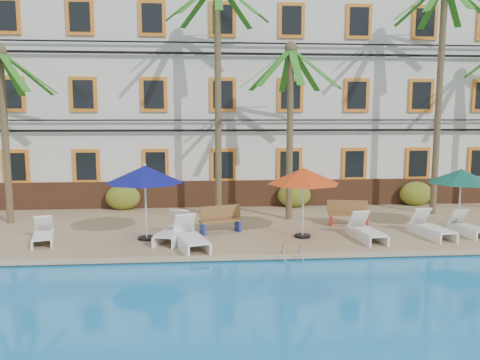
{
  "coord_description": "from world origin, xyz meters",
  "views": [
    {
      "loc": [
        -2.38,
        -13.88,
        4.29
      ],
      "look_at": [
        -1.06,
        3.0,
        2.0
      ],
      "focal_mm": 35.0,
      "sensor_mm": 36.0,
      "label": 1
    }
  ],
  "objects": [
    {
      "name": "ground",
      "position": [
        0.0,
        0.0,
        0.0
      ],
      "size": [
        100.0,
        100.0,
        0.0
      ],
      "primitive_type": "plane",
      "color": "#384C23",
      "rests_on": "ground"
    },
    {
      "name": "pool_deck",
      "position": [
        0.0,
        5.0,
        0.12
      ],
      "size": [
        30.0,
        12.0,
        0.25
      ],
      "primitive_type": "cube",
      "color": "tan",
      "rests_on": "ground"
    },
    {
      "name": "pool_coping",
      "position": [
        0.0,
        -0.9,
        0.28
      ],
      "size": [
        30.0,
        0.35,
        0.06
      ],
      "primitive_type": "cube",
      "color": "tan",
      "rests_on": "pool_deck"
    },
    {
      "name": "hotel_building",
      "position": [
        0.0,
        9.98,
        5.37
      ],
      "size": [
        25.4,
        6.44,
        10.22
      ],
      "color": "silver",
      "rests_on": "pool_deck"
    },
    {
      "name": "palm_a",
      "position": [
        -9.79,
        4.31,
        4.58
      ],
      "size": [
        3.98,
        3.98,
        6.68
      ],
      "color": "brown",
      "rests_on": "pool_deck"
    },
    {
      "name": "palm_b",
      "position": [
        -1.79,
        4.81,
        6.19
      ],
      "size": [
        3.98,
        3.98,
        9.46
      ],
      "color": "brown",
      "rests_on": "pool_deck"
    },
    {
      "name": "palm_c",
      "position": [
        0.98,
        4.19,
        4.71
      ],
      "size": [
        3.98,
        3.98,
        6.89
      ],
      "color": "brown",
      "rests_on": "pool_deck"
    },
    {
      "name": "palm_d",
      "position": [
        7.21,
        4.74,
        6.29
      ],
      "size": [
        3.98,
        3.98,
        9.65
      ],
      "color": "brown",
      "rests_on": "pool_deck"
    },
    {
      "name": "shrub_left",
      "position": [
        -5.91,
        6.6,
        0.8
      ],
      "size": [
        1.5,
        0.9,
        1.1
      ],
      "primitive_type": "ellipsoid",
      "color": "#225C1A",
      "rests_on": "pool_deck"
    },
    {
      "name": "shrub_mid",
      "position": [
        1.67,
        6.6,
        0.8
      ],
      "size": [
        1.5,
        0.9,
        1.1
      ],
      "primitive_type": "ellipsoid",
      "color": "#225C1A",
      "rests_on": "pool_deck"
    },
    {
      "name": "shrub_right",
      "position": [
        7.33,
        6.6,
        0.8
      ],
      "size": [
        1.5,
        0.9,
        1.1
      ],
      "primitive_type": "ellipsoid",
      "color": "#225C1A",
      "rests_on": "pool_deck"
    },
    {
      "name": "umbrella_blue",
      "position": [
        -4.29,
        1.46,
        2.42
      ],
      "size": [
        2.54,
        2.54,
        2.54
      ],
      "color": "black",
      "rests_on": "pool_deck"
    },
    {
      "name": "umbrella_red",
      "position": [
        0.94,
        1.34,
        2.33
      ],
      "size": [
        2.44,
        2.44,
        2.44
      ],
      "color": "black",
      "rests_on": "pool_deck"
    },
    {
      "name": "umbrella_green",
      "position": [
        6.69,
        1.83,
        2.2
      ],
      "size": [
        2.28,
        2.28,
        2.29
      ],
      "color": "black",
      "rests_on": "pool_deck"
    },
    {
      "name": "lounger_a",
      "position": [
        -7.59,
        1.3,
        0.51
      ],
      "size": [
        1.04,
        1.82,
        0.81
      ],
      "color": "white",
      "rests_on": "pool_deck"
    },
    {
      "name": "lounger_b",
      "position": [
        -3.36,
        1.27,
        0.56
      ],
      "size": [
        1.3,
        2.14,
        0.95
      ],
      "color": "white",
      "rests_on": "pool_deck"
    },
    {
      "name": "lounger_c",
      "position": [
        -2.84,
        0.36,
        0.57
      ],
      "size": [
        1.32,
        2.19,
        0.98
      ],
      "color": "white",
      "rests_on": "pool_deck"
    },
    {
      "name": "lounger_d",
      "position": [
        2.97,
        0.88,
        0.54
      ],
      "size": [
        0.86,
        1.93,
        0.88
      ],
      "color": "white",
      "rests_on": "pool_deck"
    },
    {
      "name": "lounger_e",
      "position": [
        5.31,
        1.12,
        0.54
      ],
      "size": [
        0.95,
        1.97,
        0.9
      ],
      "color": "white",
      "rests_on": "pool_deck"
    },
    {
      "name": "lounger_f",
      "position": [
        6.71,
        1.27,
        0.51
      ],
      "size": [
        0.77,
        1.76,
        0.81
      ],
      "color": "white",
      "rests_on": "pool_deck"
    },
    {
      "name": "bench_left",
      "position": [
        -1.83,
        2.26,
        0.72
      ],
      "size": [
        1.57,
        0.9,
        0.93
      ],
      "color": "olive",
      "rests_on": "pool_deck"
    },
    {
      "name": "bench_right",
      "position": [
        3.02,
        2.95,
        0.72
      ],
      "size": [
        1.56,
        0.73,
        0.93
      ],
      "color": "olive",
      "rests_on": "pool_deck"
    },
    {
      "name": "pool_ladder",
      "position": [
        0.13,
        -1.0,
        0.25
      ],
      "size": [
        0.54,
        0.74,
        0.74
      ],
      "color": "silver",
      "rests_on": "ground"
    }
  ]
}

